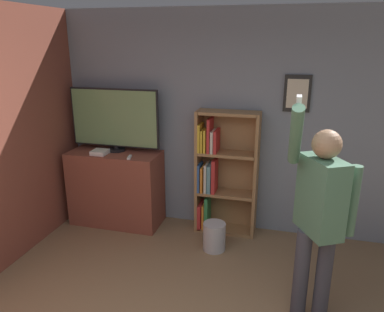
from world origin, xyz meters
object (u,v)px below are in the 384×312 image
(game_console, at_px, (100,152))
(waste_bin, at_px, (214,236))
(bookshelf, at_px, (220,173))
(person, at_px, (319,211))
(television, at_px, (115,119))

(game_console, xyz_separation_m, waste_bin, (1.52, -0.24, -0.83))
(game_console, bearing_deg, waste_bin, -8.98)
(bookshelf, bearing_deg, person, -52.40)
(television, distance_m, bookshelf, 1.48)
(game_console, bearing_deg, person, -23.91)
(television, bearing_deg, game_console, -125.64)
(bookshelf, distance_m, waste_bin, 0.77)
(game_console, relative_size, person, 0.10)
(bookshelf, xyz_separation_m, person, (1.06, -1.38, 0.26))
(television, xyz_separation_m, bookshelf, (1.34, 0.06, -0.62))
(person, bearing_deg, bookshelf, -171.01)
(bookshelf, bearing_deg, television, -177.37)
(television, distance_m, waste_bin, 1.89)
(television, relative_size, person, 0.59)
(television, xyz_separation_m, game_console, (-0.13, -0.19, -0.39))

